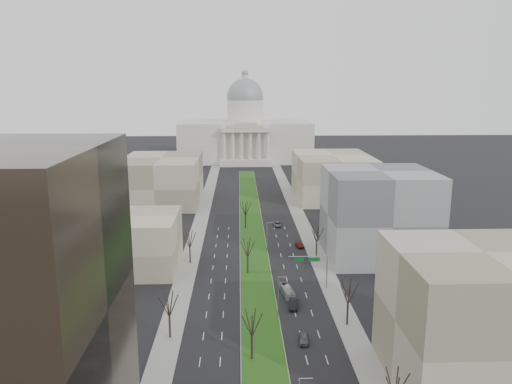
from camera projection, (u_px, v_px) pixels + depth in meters
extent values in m
plane|color=black|center=(252.00, 229.00, 164.75)|extent=(600.00, 600.00, 0.00)
cube|color=#999993|center=(252.00, 229.00, 163.75)|extent=(8.00, 222.00, 0.15)
cube|color=#184913|center=(252.00, 229.00, 163.73)|extent=(7.70, 221.70, 0.06)
cube|color=gray|center=(192.00, 254.00, 139.73)|extent=(5.00, 330.00, 0.15)
cube|color=gray|center=(316.00, 253.00, 140.91)|extent=(5.00, 330.00, 0.15)
cube|color=beige|center=(245.00, 141.00, 308.66)|extent=(80.00, 40.00, 24.00)
cube|color=beige|center=(246.00, 163.00, 288.33)|extent=(30.00, 6.00, 4.00)
cube|color=beige|center=(246.00, 130.00, 284.29)|extent=(28.00, 5.00, 2.50)
cube|color=beige|center=(246.00, 126.00, 283.86)|extent=(20.00, 5.00, 1.80)
cube|color=beige|center=(246.00, 124.00, 283.52)|extent=(12.00, 5.00, 1.60)
cylinder|color=beige|center=(245.00, 112.00, 304.83)|extent=(22.00, 22.00, 14.00)
sphere|color=gray|center=(245.00, 97.00, 302.91)|extent=(22.00, 22.00, 22.00)
cylinder|color=beige|center=(245.00, 78.00, 300.57)|extent=(4.00, 4.00, 4.00)
sphere|color=gray|center=(245.00, 73.00, 299.93)|extent=(4.00, 4.00, 4.00)
cylinder|color=beige|center=(224.00, 146.00, 285.78)|extent=(2.00, 2.00, 16.00)
cylinder|color=beige|center=(233.00, 146.00, 285.95)|extent=(2.00, 2.00, 16.00)
cylinder|color=beige|center=(242.00, 146.00, 286.12)|extent=(2.00, 2.00, 16.00)
cylinder|color=beige|center=(250.00, 146.00, 286.29)|extent=(2.00, 2.00, 16.00)
cylinder|color=beige|center=(259.00, 146.00, 286.45)|extent=(2.00, 2.00, 16.00)
cylinder|color=beige|center=(268.00, 146.00, 286.62)|extent=(2.00, 2.00, 16.00)
cube|color=tan|center=(127.00, 242.00, 127.97)|extent=(26.00, 22.00, 14.00)
cube|color=gray|center=(478.00, 319.00, 77.58)|extent=(26.00, 24.00, 22.00)
cube|color=slate|center=(379.00, 214.00, 135.99)|extent=(28.00, 26.00, 24.00)
cube|color=gray|center=(162.00, 180.00, 200.71)|extent=(30.00, 40.00, 18.00)
cube|color=tan|center=(333.00, 176.00, 207.95)|extent=(30.00, 40.00, 18.00)
cylinder|color=black|center=(170.00, 328.00, 93.40)|extent=(0.40, 0.40, 4.32)
cylinder|color=black|center=(190.00, 256.00, 132.47)|extent=(0.40, 0.40, 4.22)
cylinder|color=black|center=(347.00, 315.00, 98.45)|extent=(0.40, 0.40, 4.42)
cylinder|color=black|center=(316.00, 250.00, 137.55)|extent=(0.40, 0.40, 4.03)
cylinder|color=black|center=(252.00, 348.00, 86.10)|extent=(0.40, 0.40, 4.32)
cylinder|color=black|center=(248.00, 266.00, 125.16)|extent=(0.40, 0.40, 4.32)
cylinder|color=black|center=(246.00, 222.00, 164.22)|extent=(0.40, 0.40, 4.32)
cylinder|color=gray|center=(306.00, 378.00, 65.32)|extent=(1.80, 0.12, 0.12)
cylinder|color=gray|center=(278.00, 299.00, 100.44)|extent=(0.20, 0.20, 9.00)
cylinder|color=gray|center=(283.00, 277.00, 99.49)|extent=(1.80, 0.12, 0.12)
cylinder|color=gray|center=(267.00, 238.00, 139.50)|extent=(0.20, 0.20, 9.00)
cylinder|color=gray|center=(270.00, 222.00, 138.55)|extent=(1.80, 0.12, 0.12)
cylinder|color=gray|center=(327.00, 273.00, 115.62)|extent=(0.24, 0.24, 8.00)
cylinder|color=gray|center=(308.00, 256.00, 114.61)|extent=(9.00, 0.18, 0.18)
cube|color=#0C591E|center=(314.00, 259.00, 114.91)|extent=(2.60, 0.08, 1.00)
cube|color=#0C591E|center=(299.00, 260.00, 114.79)|extent=(2.20, 0.08, 1.00)
imported|color=#4D5155|center=(304.00, 338.00, 92.25)|extent=(2.25, 4.59, 1.51)
imported|color=black|center=(293.00, 304.00, 106.56)|extent=(2.51, 5.42, 1.72)
imported|color=maroon|center=(299.00, 245.00, 145.80)|extent=(2.45, 4.61, 1.27)
imported|color=#54595D|center=(277.00, 224.00, 167.32)|extent=(2.53, 5.20, 1.42)
imported|color=#BBBBBB|center=(288.00, 292.00, 112.10)|extent=(3.13, 8.22, 2.23)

